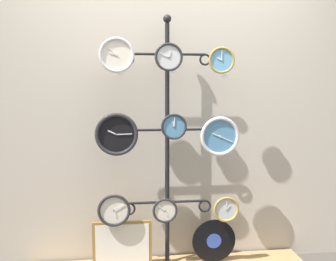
{
  "coord_description": "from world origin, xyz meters",
  "views": [
    {
      "loc": [
        -0.36,
        -2.59,
        1.49
      ],
      "look_at": [
        0.0,
        0.36,
        1.13
      ],
      "focal_mm": 42.0,
      "sensor_mm": 36.0,
      "label": 1
    }
  ],
  "objects": [
    {
      "name": "clock_bottom_left",
      "position": [
        -0.42,
        0.3,
        0.54
      ],
      "size": [
        0.25,
        0.04,
        0.25
      ],
      "color": "silver"
    },
    {
      "name": "clock_middle_left",
      "position": [
        -0.39,
        0.32,
        1.12
      ],
      "size": [
        0.32,
        0.04,
        0.32
      ],
      "color": "black"
    },
    {
      "name": "clock_middle_center",
      "position": [
        0.04,
        0.32,
        1.17
      ],
      "size": [
        0.2,
        0.04,
        0.2
      ],
      "color": "#4C84B2"
    },
    {
      "name": "clock_top_left",
      "position": [
        -0.38,
        0.32,
        1.7
      ],
      "size": [
        0.26,
        0.04,
        0.26
      ],
      "color": "silver"
    },
    {
      "name": "display_stand",
      "position": [
        0.0,
        0.41,
        0.64
      ],
      "size": [
        0.79,
        0.39,
        2.0
      ],
      "color": "black",
      "rests_on": "ground_plane"
    },
    {
      "name": "price_tag_lower",
      "position": [
        0.43,
        0.32,
        1.55
      ],
      "size": [
        0.04,
        0.0,
        0.03
      ],
      "color": "white"
    },
    {
      "name": "shop_wall",
      "position": [
        0.0,
        0.57,
        1.4
      ],
      "size": [
        4.4,
        0.04,
        2.8
      ],
      "color": "#BCB2A3",
      "rests_on": "ground_plane"
    },
    {
      "name": "clock_bottom_right",
      "position": [
        0.45,
        0.31,
        0.51
      ],
      "size": [
        0.2,
        0.04,
        0.2
      ],
      "color": "silver"
    },
    {
      "name": "clock_bottom_center",
      "position": [
        -0.03,
        0.33,
        0.52
      ],
      "size": [
        0.2,
        0.04,
        0.2
      ],
      "color": "silver"
    },
    {
      "name": "price_tag_mid",
      "position": [
        0.03,
        0.32,
        1.56
      ],
      "size": [
        0.04,
        0.0,
        0.03
      ],
      "color": "white"
    },
    {
      "name": "clock_top_center",
      "position": [
        0.0,
        0.32,
        1.68
      ],
      "size": [
        0.21,
        0.04,
        0.21
      ],
      "color": "silver"
    },
    {
      "name": "picture_frame",
      "position": [
        -0.36,
        0.34,
        0.25
      ],
      "size": [
        0.45,
        0.02,
        0.38
      ],
      "color": "olive",
      "rests_on": "low_shelf"
    },
    {
      "name": "price_tag_upper",
      "position": [
        -0.34,
        0.32,
        1.55
      ],
      "size": [
        0.04,
        0.0,
        0.03
      ],
      "color": "white"
    },
    {
      "name": "clock_top_right",
      "position": [
        0.4,
        0.32,
        1.66
      ],
      "size": [
        0.2,
        0.04,
        0.2
      ],
      "color": "#60A8DB"
    },
    {
      "name": "vinyl_record",
      "position": [
        0.37,
        0.37,
        0.24
      ],
      "size": [
        0.35,
        0.01,
        0.35
      ],
      "color": "black",
      "rests_on": "low_shelf"
    },
    {
      "name": "clock_middle_right",
      "position": [
        0.4,
        0.32,
        1.09
      ],
      "size": [
        0.31,
        0.04,
        0.31
      ],
      "color": "#4C84B2"
    }
  ]
}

